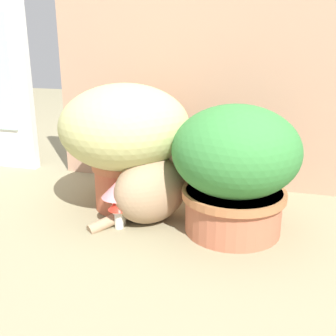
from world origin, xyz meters
TOP-DOWN VIEW (x-y plane):
  - ground_plane at (0.00, 0.00)m, footprint 6.00×6.00m
  - cardboard_backdrop at (0.02, 0.46)m, footprint 1.14×0.03m
  - grass_planter at (-0.15, 0.14)m, footprint 0.45×0.45m
  - leafy_planter at (0.24, 0.04)m, footprint 0.39×0.39m
  - cat at (-0.02, 0.05)m, footprint 0.33×0.32m
  - mushroom_ornament_pink at (-0.12, -0.01)m, footprint 0.11×0.11m
  - mushroom_ornament_red at (-0.11, -0.04)m, footprint 0.07×0.07m

SIDE VIEW (x-z plane):
  - ground_plane at x=0.00m, z-range 0.00..0.00m
  - mushroom_ornament_red at x=-0.11m, z-range 0.02..0.12m
  - mushroom_ornament_pink at x=-0.12m, z-range 0.03..0.19m
  - cat at x=-0.02m, z-range -0.04..0.28m
  - leafy_planter at x=0.24m, z-range 0.01..0.41m
  - grass_planter at x=-0.15m, z-range 0.05..0.48m
  - cardboard_backdrop at x=0.02m, z-range 0.00..0.86m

